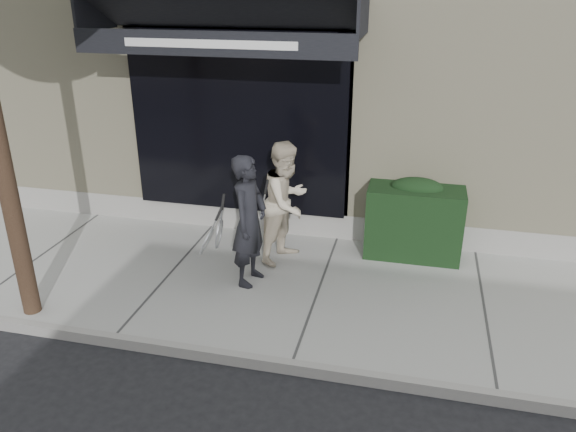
# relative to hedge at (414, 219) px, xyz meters

# --- Properties ---
(ground) EXTENTS (80.00, 80.00, 0.00)m
(ground) POSITION_rel_hedge_xyz_m (-1.10, -1.25, -0.66)
(ground) COLOR black
(ground) RESTS_ON ground
(sidewalk) EXTENTS (20.00, 3.00, 0.12)m
(sidewalk) POSITION_rel_hedge_xyz_m (-1.10, -1.25, -0.60)
(sidewalk) COLOR #A1A19C
(sidewalk) RESTS_ON ground
(curb) EXTENTS (20.00, 0.10, 0.14)m
(curb) POSITION_rel_hedge_xyz_m (-1.10, -2.80, -0.59)
(curb) COLOR gray
(curb) RESTS_ON ground
(building_facade) EXTENTS (14.30, 8.04, 5.64)m
(building_facade) POSITION_rel_hedge_xyz_m (-1.11, 3.71, 2.08)
(building_facade) COLOR beige
(building_facade) RESTS_ON ground
(hedge) EXTENTS (1.30, 0.70, 1.14)m
(hedge) POSITION_rel_hedge_xyz_m (0.00, 0.00, 0.00)
(hedge) COLOR black
(hedge) RESTS_ON sidewalk
(pedestrian_front) EXTENTS (0.77, 0.89, 1.69)m
(pedestrian_front) POSITION_rel_hedge_xyz_m (-2.00, -1.28, 0.30)
(pedestrian_front) COLOR black
(pedestrian_front) RESTS_ON sidewalk
(pedestrian_back) EXTENTS (0.90, 1.00, 1.68)m
(pedestrian_back) POSITION_rel_hedge_xyz_m (-1.70, -0.54, 0.30)
(pedestrian_back) COLOR beige
(pedestrian_back) RESTS_ON sidewalk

